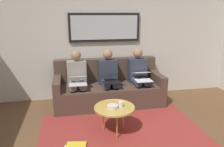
{
  "coord_description": "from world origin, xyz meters",
  "views": [
    {
      "loc": [
        0.77,
        2.18,
        1.84
      ],
      "look_at": [
        0.0,
        -1.7,
        0.75
      ],
      "focal_mm": 35.11,
      "sensor_mm": 36.0,
      "label": 1
    }
  ],
  "objects_px": {
    "person_left": "(139,74)",
    "person_middle": "(109,76)",
    "framed_mirror": "(105,27)",
    "laptop_white": "(142,76)",
    "bowl": "(113,107)",
    "cup": "(121,104)",
    "laptop_silver": "(78,80)",
    "couch": "(108,88)",
    "coffee_table": "(114,108)",
    "magazine_stack": "(76,147)",
    "person_right": "(77,77)",
    "laptop_black": "(111,78)"
  },
  "relations": [
    {
      "from": "coffee_table",
      "to": "bowl",
      "type": "xyz_separation_m",
      "value": [
        0.03,
        0.03,
        0.04
      ]
    },
    {
      "from": "laptop_white",
      "to": "laptop_silver",
      "type": "xyz_separation_m",
      "value": [
        1.28,
        0.01,
        -0.01
      ]
    },
    {
      "from": "laptop_black",
      "to": "laptop_silver",
      "type": "xyz_separation_m",
      "value": [
        0.64,
        0.0,
        -0.0
      ]
    },
    {
      "from": "framed_mirror",
      "to": "person_right",
      "type": "distance_m",
      "value": 1.23
    },
    {
      "from": "couch",
      "to": "framed_mirror",
      "type": "xyz_separation_m",
      "value": [
        0.0,
        -0.39,
        1.24
      ]
    },
    {
      "from": "couch",
      "to": "person_left",
      "type": "bearing_deg",
      "value": 173.87
    },
    {
      "from": "cup",
      "to": "laptop_silver",
      "type": "relative_size",
      "value": 0.26
    },
    {
      "from": "magazine_stack",
      "to": "framed_mirror",
      "type": "bearing_deg",
      "value": -110.96
    },
    {
      "from": "person_middle",
      "to": "couch",
      "type": "bearing_deg",
      "value": -90.0
    },
    {
      "from": "coffee_table",
      "to": "person_left",
      "type": "relative_size",
      "value": 0.56
    },
    {
      "from": "bowl",
      "to": "person_left",
      "type": "xyz_separation_m",
      "value": [
        -0.79,
        -1.18,
        0.15
      ]
    },
    {
      "from": "magazine_stack",
      "to": "laptop_black",
      "type": "bearing_deg",
      "value": -120.87
    },
    {
      "from": "coffee_table",
      "to": "cup",
      "type": "xyz_separation_m",
      "value": [
        -0.1,
        0.01,
        0.06
      ]
    },
    {
      "from": "laptop_black",
      "to": "laptop_white",
      "type": "bearing_deg",
      "value": -179.54
    },
    {
      "from": "person_left",
      "to": "laptop_silver",
      "type": "relative_size",
      "value": 3.28
    },
    {
      "from": "person_middle",
      "to": "laptop_silver",
      "type": "distance_m",
      "value": 0.68
    },
    {
      "from": "person_right",
      "to": "magazine_stack",
      "type": "height_order",
      "value": "person_right"
    },
    {
      "from": "couch",
      "to": "person_middle",
      "type": "bearing_deg",
      "value": 90.0
    },
    {
      "from": "laptop_silver",
      "to": "magazine_stack",
      "type": "relative_size",
      "value": 1.08
    },
    {
      "from": "person_left",
      "to": "person_middle",
      "type": "relative_size",
      "value": 1.0
    },
    {
      "from": "person_left",
      "to": "person_middle",
      "type": "bearing_deg",
      "value": 0.0
    },
    {
      "from": "bowl",
      "to": "person_left",
      "type": "relative_size",
      "value": 0.15
    },
    {
      "from": "bowl",
      "to": "laptop_black",
      "type": "relative_size",
      "value": 0.47
    },
    {
      "from": "framed_mirror",
      "to": "person_right",
      "type": "height_order",
      "value": "framed_mirror"
    },
    {
      "from": "bowl",
      "to": "laptop_silver",
      "type": "relative_size",
      "value": 0.49
    },
    {
      "from": "couch",
      "to": "framed_mirror",
      "type": "bearing_deg",
      "value": -90.0
    },
    {
      "from": "couch",
      "to": "laptop_white",
      "type": "relative_size",
      "value": 5.71
    },
    {
      "from": "couch",
      "to": "coffee_table",
      "type": "bearing_deg",
      "value": 84.37
    },
    {
      "from": "bowl",
      "to": "laptop_silver",
      "type": "distance_m",
      "value": 1.07
    },
    {
      "from": "couch",
      "to": "framed_mirror",
      "type": "distance_m",
      "value": 1.3
    },
    {
      "from": "laptop_white",
      "to": "laptop_black",
      "type": "bearing_deg",
      "value": 0.46
    },
    {
      "from": "laptop_white",
      "to": "person_right",
      "type": "xyz_separation_m",
      "value": [
        1.28,
        -0.24,
        -0.03
      ]
    },
    {
      "from": "bowl",
      "to": "person_left",
      "type": "height_order",
      "value": "person_left"
    },
    {
      "from": "person_middle",
      "to": "person_left",
      "type": "bearing_deg",
      "value": 180.0
    },
    {
      "from": "person_left",
      "to": "laptop_black",
      "type": "xyz_separation_m",
      "value": [
        0.64,
        0.24,
        0.02
      ]
    },
    {
      "from": "coffee_table",
      "to": "laptop_silver",
      "type": "xyz_separation_m",
      "value": [
        0.52,
        -0.91,
        0.21
      ]
    },
    {
      "from": "laptop_white",
      "to": "person_middle",
      "type": "distance_m",
      "value": 0.68
    },
    {
      "from": "framed_mirror",
      "to": "laptop_white",
      "type": "distance_m",
      "value": 1.31
    },
    {
      "from": "coffee_table",
      "to": "person_right",
      "type": "distance_m",
      "value": 1.28
    },
    {
      "from": "couch",
      "to": "magazine_stack",
      "type": "bearing_deg",
      "value": 64.42
    },
    {
      "from": "couch",
      "to": "person_left",
      "type": "relative_size",
      "value": 1.93
    },
    {
      "from": "cup",
      "to": "magazine_stack",
      "type": "distance_m",
      "value": 0.92
    },
    {
      "from": "couch",
      "to": "magazine_stack",
      "type": "xyz_separation_m",
      "value": [
        0.75,
        1.56,
        -0.29
      ]
    },
    {
      "from": "person_left",
      "to": "laptop_silver",
      "type": "distance_m",
      "value": 1.3
    },
    {
      "from": "laptop_white",
      "to": "magazine_stack",
      "type": "height_order",
      "value": "laptop_white"
    },
    {
      "from": "bowl",
      "to": "person_right",
      "type": "distance_m",
      "value": 1.29
    },
    {
      "from": "cup",
      "to": "bowl",
      "type": "bearing_deg",
      "value": 8.86
    },
    {
      "from": "coffee_table",
      "to": "couch",
      "type": "bearing_deg",
      "value": -95.63
    },
    {
      "from": "framed_mirror",
      "to": "laptop_white",
      "type": "relative_size",
      "value": 3.95
    },
    {
      "from": "magazine_stack",
      "to": "laptop_white",
      "type": "bearing_deg",
      "value": -137.88
    }
  ]
}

